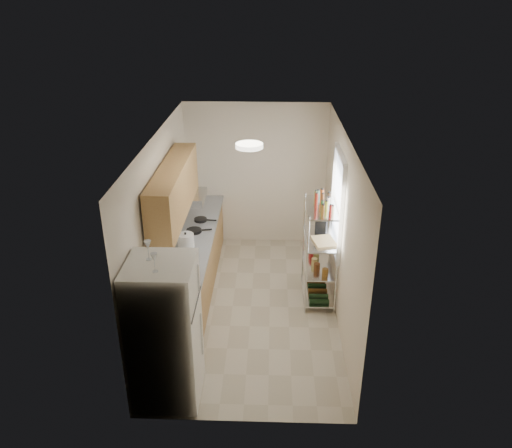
{
  "coord_description": "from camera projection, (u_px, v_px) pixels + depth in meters",
  "views": [
    {
      "loc": [
        0.28,
        -6.23,
        4.3
      ],
      "look_at": [
        0.07,
        0.25,
        1.25
      ],
      "focal_mm": 35.0,
      "sensor_mm": 36.0,
      "label": 1
    }
  ],
  "objects": [
    {
      "name": "frying_pan_small",
      "position": [
        201.0,
        220.0,
        8.09
      ],
      "size": [
        0.23,
        0.23,
        0.04
      ],
      "primitive_type": "cylinder",
      "rotation": [
        0.0,
        0.0,
        -0.1
      ],
      "color": "black",
      "rests_on": "counter_run"
    },
    {
      "name": "cutting_board",
      "position": [
        324.0,
        241.0,
        7.16
      ],
      "size": [
        0.38,
        0.44,
        0.03
      ],
      "primitive_type": "cube",
      "rotation": [
        0.0,
        0.0,
        0.22
      ],
      "color": "tan",
      "rests_on": "bakers_rack"
    },
    {
      "name": "wine_glass_b",
      "position": [
        148.0,
        250.0,
        5.16
      ],
      "size": [
        0.08,
        0.08,
        0.22
      ],
      "primitive_type": null,
      "color": "silver",
      "rests_on": "refrigerator"
    },
    {
      "name": "espresso_machine",
      "position": [
        322.0,
        221.0,
        7.48
      ],
      "size": [
        0.21,
        0.27,
        0.29
      ],
      "primitive_type": "cube",
      "rotation": [
        0.0,
        0.0,
        -0.22
      ],
      "color": "black",
      "rests_on": "bakers_rack"
    },
    {
      "name": "wine_glass_a",
      "position": [
        154.0,
        263.0,
        4.94
      ],
      "size": [
        0.07,
        0.07,
        0.21
      ],
      "primitive_type": null,
      "color": "silver",
      "rests_on": "refrigerator"
    },
    {
      "name": "storage_bag",
      "position": [
        313.0,
        250.0,
        7.73
      ],
      "size": [
        0.12,
        0.15,
        0.16
      ],
      "primitive_type": "cube",
      "rotation": [
        0.0,
        0.0,
        0.15
      ],
      "color": "maroon",
      "rests_on": "bakers_rack"
    },
    {
      "name": "upper_cabinets",
      "position": [
        174.0,
        191.0,
        6.83
      ],
      "size": [
        0.33,
        2.2,
        0.72
      ],
      "primitive_type": "cube",
      "color": "tan",
      "rests_on": "room"
    },
    {
      "name": "rice_cooker",
      "position": [
        186.0,
        240.0,
        7.25
      ],
      "size": [
        0.24,
        0.24,
        0.2
      ],
      "primitive_type": "cylinder",
      "color": "silver",
      "rests_on": "counter_run"
    },
    {
      "name": "ceiling_dome",
      "position": [
        249.0,
        146.0,
        6.11
      ],
      "size": [
        0.34,
        0.34,
        0.05
      ],
      "primitive_type": "cylinder",
      "color": "white",
      "rests_on": "room"
    },
    {
      "name": "refrigerator",
      "position": [
        165.0,
        332.0,
        5.5
      ],
      "size": [
        0.72,
        0.72,
        1.75
      ],
      "primitive_type": "cube",
      "color": "white",
      "rests_on": "ground"
    },
    {
      "name": "room",
      "position": [
        251.0,
        228.0,
        6.92
      ],
      "size": [
        2.52,
        4.42,
        2.62
      ],
      "color": "#C0B49C",
      "rests_on": "ground"
    },
    {
      "name": "counter_run",
      "position": [
        193.0,
        265.0,
        7.71
      ],
      "size": [
        0.63,
        3.51,
        0.9
      ],
      "color": "tan",
      "rests_on": "ground"
    },
    {
      "name": "bakers_rack",
      "position": [
        321.0,
        232.0,
        7.24
      ],
      "size": [
        0.45,
        0.9,
        1.73
      ],
      "color": "silver",
      "rests_on": "ground"
    },
    {
      "name": "range_hood",
      "position": [
        189.0,
        197.0,
        7.73
      ],
      "size": [
        0.5,
        0.6,
        0.12
      ],
      "primitive_type": "cube",
      "color": "#B7BABC",
      "rests_on": "room"
    },
    {
      "name": "frying_pan_large",
      "position": [
        194.0,
        231.0,
        7.72
      ],
      "size": [
        0.28,
        0.28,
        0.04
      ],
      "primitive_type": "cylinder",
      "rotation": [
        0.0,
        0.0,
        0.2
      ],
      "color": "black",
      "rests_on": "counter_run"
    },
    {
      "name": "window",
      "position": [
        338.0,
        203.0,
        7.09
      ],
      "size": [
        0.06,
        1.0,
        1.46
      ],
      "primitive_type": "cube",
      "color": "white",
      "rests_on": "room"
    }
  ]
}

